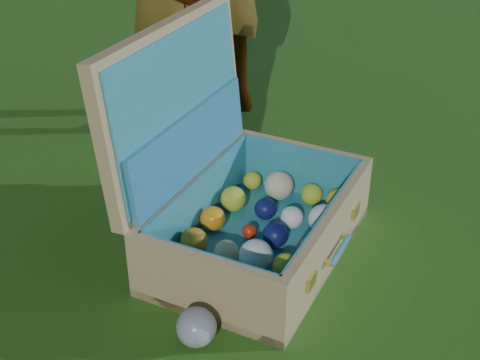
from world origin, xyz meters
name	(u,v)px	position (x,y,z in m)	size (l,w,h in m)	color
ground	(322,255)	(0.00, 0.00, 0.00)	(60.00, 60.00, 0.00)	#215114
stray_ball	(196,327)	(-0.38, -0.05, 0.04)	(0.08, 0.08, 0.08)	teal
suitcase	(233,191)	(-0.13, 0.17, 0.14)	(0.65, 0.60, 0.51)	tan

